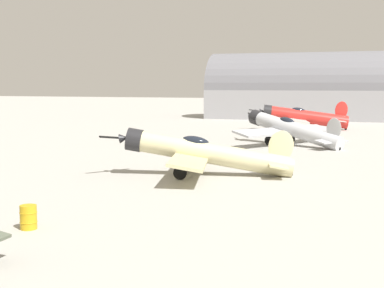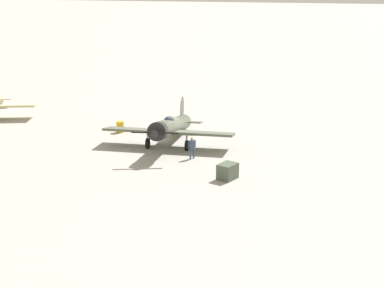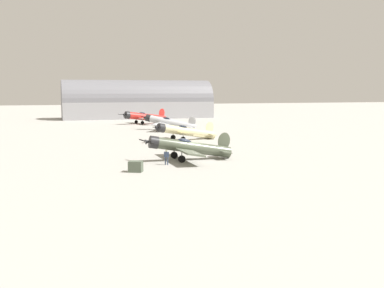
% 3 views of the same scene
% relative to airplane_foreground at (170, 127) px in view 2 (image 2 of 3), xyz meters
% --- Properties ---
extents(ground_plane, '(400.00, 400.00, 0.00)m').
position_rel_airplane_foreground_xyz_m(ground_plane, '(0.01, -0.50, -1.47)').
color(ground_plane, '#A8A59E').
extents(airplane_foreground, '(10.08, 10.48, 3.10)m').
position_rel_airplane_foreground_xyz_m(airplane_foreground, '(0.00, 0.00, 0.00)').
color(airplane_foreground, '#4C5442').
rests_on(airplane_foreground, ground_plane).
extents(ground_crew_mechanic, '(0.47, 0.45, 1.59)m').
position_rel_airplane_foreground_xyz_m(ground_crew_mechanic, '(-2.38, 3.00, -0.51)').
color(ground_crew_mechanic, '#384766').
rests_on(ground_crew_mechanic, ground_plane).
extents(equipment_crate, '(1.41, 1.57, 1.05)m').
position_rel_airplane_foreground_xyz_m(equipment_crate, '(-5.61, 6.79, -0.94)').
color(equipment_crate, '#4C5647').
rests_on(equipment_crate, ground_plane).
extents(fuel_drum, '(0.67, 0.67, 0.93)m').
position_rel_airplane_foreground_xyz_m(fuel_drum, '(5.10, -2.83, -1.00)').
color(fuel_drum, gold).
rests_on(fuel_drum, ground_plane).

